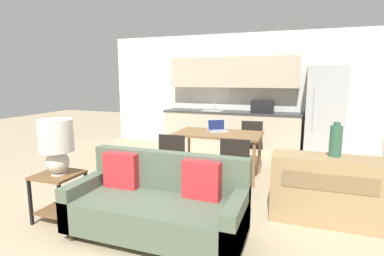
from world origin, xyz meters
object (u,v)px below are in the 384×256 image
Objects in this scene: dining_table at (218,137)px; laptop at (217,128)px; credenza at (326,190)px; dining_chair_far_right at (251,142)px; refrigerator at (324,112)px; couch at (159,205)px; vase at (336,141)px; side_table at (59,189)px; table_lamp at (56,142)px; dining_chair_near_right at (235,164)px; dining_chair_near_left at (175,158)px.

laptop is at bearing 111.63° from dining_table.
dining_chair_far_right is at bearing 120.87° from credenza.
couch is (-1.84, -4.08, -0.62)m from refrigerator.
laptop is (-1.73, 1.29, -0.16)m from vase.
refrigerator is 3.12m from vase.
vase is at bearing 19.14° from side_table.
table_lamp is 3.48m from dining_chair_far_right.
dining_chair_far_right is (-1.16, 1.94, 0.09)m from credenza.
side_table is at bearing -161.16° from credenza.
couch is at bearing -151.04° from vase.
credenza is 0.58m from vase.
table_lamp is 3.14m from credenza.
dining_chair_near_right is at bearing -92.43° from laptop.
refrigerator is at bearing 65.72° from couch.
couch is at bearing 62.34° from dining_chair_near_right.
table_lamp is (-1.31, -2.22, 0.26)m from dining_table.
credenza is 1.21m from dining_chair_near_right.
dining_chair_near_right is at bearing -59.64° from dining_table.
dining_chair_near_right is (0.54, 1.32, 0.14)m from couch.
refrigerator reaches higher than laptop.
vase is at bearing -68.25° from laptop.
table_lamp is 1.63× the size of vase.
table_lamp is at bearing -175.12° from couch.
side_table is 2.70m from laptop.
refrigerator is 5.23m from side_table.
couch is 2.14× the size of dining_chair_near_right.
couch is 2.10m from vase.
dining_chair_far_right is (-0.01, 1.54, 0.00)m from dining_chair_near_right.
laptop is at bearing 89.43° from couch.
dining_chair_near_left is (-2.06, 0.39, 0.09)m from credenza.
side_table is at bearing -150.43° from laptop.
laptop reaches higher than side_table.
table_lamp is 3.17m from vase.
dining_chair_near_left is 0.92m from dining_chair_near_right.
table_lamp is (-3.07, -4.19, -0.01)m from refrigerator.
dining_chair_far_right is (1.76, 2.97, -0.47)m from table_lamp.
dining_chair_near_left is 1.00× the size of dining_chair_near_right.
couch is 1.27m from side_table.
refrigerator is 3.37× the size of side_table.
couch reaches higher than dining_chair_near_right.
couch is at bearing -92.14° from dining_table.
vase is 2.31m from dining_chair_far_right.
dining_chair_far_right is 0.86m from laptop.
credenza is (1.69, 0.93, 0.05)m from couch.
refrigerator is 2.24× the size of dining_chair_near_right.
side_table is 0.66× the size of dining_chair_near_right.
laptop reaches higher than couch.
table_lamp is at bearing -127.28° from dining_chair_far_right.
dining_chair_far_right is at bearing 58.65° from side_table.
refrigerator is 4.73× the size of laptop.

